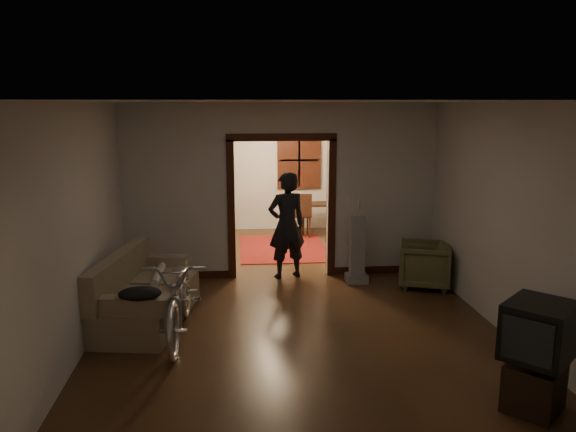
{
  "coord_description": "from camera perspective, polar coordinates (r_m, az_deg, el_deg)",
  "views": [
    {
      "loc": [
        -0.79,
        -8.11,
        2.77
      ],
      "look_at": [
        0.0,
        -0.3,
        1.2
      ],
      "focal_mm": 35.0,
      "sensor_mm": 36.0,
      "label": 1
    }
  ],
  "objects": [
    {
      "name": "vacuum",
      "position": [
        8.85,
        7.04,
        -3.33
      ],
      "size": [
        0.35,
        0.29,
        1.09
      ],
      "primitive_type": "cube",
      "rotation": [
        0.0,
        0.0,
        0.08
      ],
      "color": "gray",
      "rests_on": "floor"
    },
    {
      "name": "oriental_rug",
      "position": [
        10.97,
        -0.53,
        -3.28
      ],
      "size": [
        1.68,
        2.19,
        0.02
      ],
      "primitive_type": "cube",
      "rotation": [
        0.0,
        0.0,
        -0.01
      ],
      "color": "maroon",
      "rests_on": "floor"
    },
    {
      "name": "chandelier",
      "position": [
        10.65,
        -1.53,
        9.05
      ],
      "size": [
        0.24,
        0.24,
        0.24
      ],
      "primitive_type": "sphere",
      "color": "#FFE0A5",
      "rests_on": "ceiling"
    },
    {
      "name": "armchair",
      "position": [
        8.9,
        13.66,
        -4.83
      ],
      "size": [
        0.96,
        0.94,
        0.69
      ],
      "primitive_type": "imported",
      "rotation": [
        0.0,
        0.0,
        -1.9
      ],
      "color": "brown",
      "rests_on": "floor"
    },
    {
      "name": "wall_back",
      "position": [
        12.46,
        -2.1,
        5.0
      ],
      "size": [
        5.0,
        0.02,
        2.8
      ],
      "primitive_type": "cube",
      "color": "beige",
      "rests_on": "floor"
    },
    {
      "name": "light_switch",
      "position": [
        9.11,
        5.97,
        1.64
      ],
      "size": [
        0.08,
        0.01,
        0.12
      ],
      "primitive_type": "cube",
      "color": "silver",
      "rests_on": "partition_wall"
    },
    {
      "name": "tv_stand",
      "position": [
        5.83,
        23.71,
        -15.63
      ],
      "size": [
        0.66,
        0.66,
        0.45
      ],
      "primitive_type": "cube",
      "rotation": [
        0.0,
        0.0,
        0.74
      ],
      "color": "black",
      "rests_on": "floor"
    },
    {
      "name": "far_window",
      "position": [
        12.47,
        1.13,
        5.7
      ],
      "size": [
        0.98,
        0.06,
        1.28
      ],
      "primitive_type": "cube",
      "color": "black",
      "rests_on": "wall_back"
    },
    {
      "name": "wall_right",
      "position": [
        8.86,
        16.11,
        1.97
      ],
      "size": [
        0.02,
        8.5,
        2.8
      ],
      "primitive_type": "cube",
      "color": "beige",
      "rests_on": "floor"
    },
    {
      "name": "door_casing",
      "position": [
        9.05,
        -0.66,
        0.68
      ],
      "size": [
        1.74,
        0.2,
        2.32
      ],
      "primitive_type": "cube",
      "color": "#33150B",
      "rests_on": "floor"
    },
    {
      "name": "floor",
      "position": [
        8.61,
        -0.2,
        -7.46
      ],
      "size": [
        5.0,
        8.5,
        0.01
      ],
      "primitive_type": "cube",
      "color": "#331E10",
      "rests_on": "ground"
    },
    {
      "name": "person",
      "position": [
        8.98,
        -0.14,
        -0.95
      ],
      "size": [
        0.72,
        0.58,
        1.73
      ],
      "primitive_type": "imported",
      "rotation": [
        0.0,
        0.0,
        3.44
      ],
      "color": "black",
      "rests_on": "floor"
    },
    {
      "name": "bicycle",
      "position": [
        6.92,
        -10.84,
        -7.9
      ],
      "size": [
        0.73,
        1.99,
        1.04
      ],
      "primitive_type": "imported",
      "rotation": [
        0.0,
        0.0,
        -0.02
      ],
      "color": "silver",
      "rests_on": "floor"
    },
    {
      "name": "locker",
      "position": [
        12.14,
        -8.88,
        2.34
      ],
      "size": [
        0.99,
        0.67,
        1.81
      ],
      "primitive_type": "cube",
      "rotation": [
        0.0,
        0.0,
        0.2
      ],
      "color": "#273821",
      "rests_on": "floor"
    },
    {
      "name": "partition_wall",
      "position": [
        9.0,
        -0.67,
        2.55
      ],
      "size": [
        5.0,
        0.14,
        2.8
      ],
      "primitive_type": "cube",
      "color": "beige",
      "rests_on": "floor"
    },
    {
      "name": "rolled_paper",
      "position": [
        7.76,
        -13.03,
        -5.78
      ],
      "size": [
        0.1,
        0.81,
        0.1
      ],
      "primitive_type": "cylinder",
      "rotation": [
        1.57,
        0.0,
        0.0
      ],
      "color": "beige",
      "rests_on": "sofa"
    },
    {
      "name": "desk_chair",
      "position": [
        11.83,
        1.26,
        0.12
      ],
      "size": [
        0.43,
        0.43,
        0.95
      ],
      "primitive_type": "cube",
      "rotation": [
        0.0,
        0.0,
        0.01
      ],
      "color": "black",
      "rests_on": "floor"
    },
    {
      "name": "jacket",
      "position": [
        6.58,
        -14.82,
        -7.62
      ],
      "size": [
        0.48,
        0.36,
        0.14
      ],
      "primitive_type": "ellipsoid",
      "color": "black",
      "rests_on": "sofa"
    },
    {
      "name": "ceiling",
      "position": [
        8.15,
        -0.22,
        11.52
      ],
      "size": [
        5.0,
        8.5,
        0.01
      ],
      "primitive_type": "cube",
      "color": "white",
      "rests_on": "floor"
    },
    {
      "name": "globe",
      "position": [
        12.02,
        -9.03,
        7.22
      ],
      "size": [
        0.25,
        0.25,
        0.25
      ],
      "primitive_type": "sphere",
      "color": "#1E5972",
      "rests_on": "locker"
    },
    {
      "name": "wall_left",
      "position": [
        8.41,
        -17.43,
        1.4
      ],
      "size": [
        0.02,
        8.5,
        2.8
      ],
      "primitive_type": "cube",
      "color": "beige",
      "rests_on": "floor"
    },
    {
      "name": "crt_tv",
      "position": [
        5.61,
        24.16,
        -10.56
      ],
      "size": [
        0.81,
        0.8,
        0.52
      ],
      "primitive_type": "cube",
      "rotation": [
        0.0,
        0.0,
        0.74
      ],
      "color": "black",
      "rests_on": "tv_stand"
    },
    {
      "name": "sofa",
      "position": [
        7.51,
        -14.05,
        -7.03
      ],
      "size": [
        1.2,
        2.08,
        0.9
      ],
      "primitive_type": "cube",
      "rotation": [
        0.0,
        0.0,
        -0.17
      ],
      "color": "#776C4F",
      "rests_on": "floor"
    },
    {
      "name": "desk",
      "position": [
        12.2,
        3.3,
        -0.25
      ],
      "size": [
        0.96,
        0.65,
        0.65
      ],
      "primitive_type": "cube",
      "rotation": [
        0.0,
        0.0,
        0.18
      ],
      "color": "black",
      "rests_on": "floor"
    }
  ]
}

